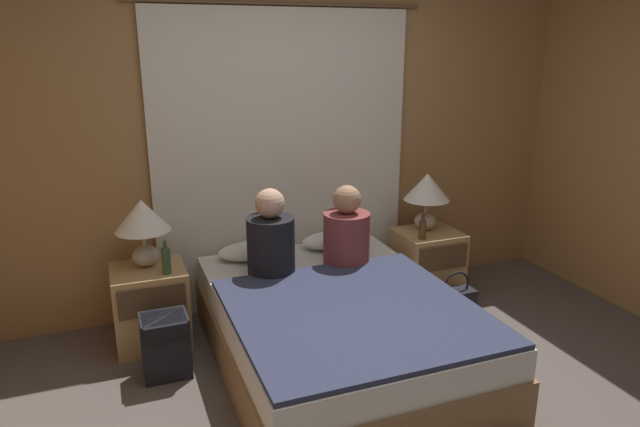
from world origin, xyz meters
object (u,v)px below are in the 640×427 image
at_px(lamp_right, 427,192).
at_px(person_left_in_bed, 271,240).
at_px(person_right_in_bed, 347,232).
at_px(bed, 337,330).
at_px(lamp_left, 142,221).
at_px(nightstand_right, 427,264).
at_px(beer_bottle_on_right_stand, 423,229).
at_px(pillow_left, 254,250).
at_px(pillow_right, 335,240).
at_px(handbag_on_floor, 455,301).
at_px(backpack_on_floor, 165,342).
at_px(nightstand_left, 151,306).
at_px(beer_bottle_on_left_stand, 166,260).

relative_size(lamp_right, person_left_in_bed, 0.77).
xyz_separation_m(person_left_in_bed, person_right_in_bed, (0.55, 0.00, -0.01)).
height_order(bed, lamp_left, lamp_left).
height_order(nightstand_right, beer_bottle_on_right_stand, beer_bottle_on_right_stand).
relative_size(pillow_left, pillow_right, 1.00).
relative_size(pillow_left, person_left_in_bed, 0.87).
distance_m(lamp_left, pillow_left, 0.83).
relative_size(bed, handbag_on_floor, 5.67).
relative_size(pillow_left, backpack_on_floor, 1.32).
xyz_separation_m(bed, beer_bottle_on_right_stand, (0.94, 0.56, 0.39)).
xyz_separation_m(pillow_left, handbag_on_floor, (1.42, -0.51, -0.42)).
bearing_deg(nightstand_left, pillow_right, 4.94).
distance_m(bed, lamp_right, 1.46).
height_order(lamp_right, beer_bottle_on_left_stand, lamp_right).
bearing_deg(bed, person_left_in_bed, 120.67).
bearing_deg(beer_bottle_on_left_stand, pillow_right, 10.97).
relative_size(nightstand_left, pillow_left, 1.04).
height_order(nightstand_right, person_left_in_bed, person_left_in_bed).
height_order(lamp_right, beer_bottle_on_right_stand, lamp_right).
height_order(nightstand_right, lamp_right, lamp_right).
bearing_deg(handbag_on_floor, lamp_left, 168.38).
bearing_deg(lamp_left, bed, -35.02).
height_order(person_right_in_bed, backpack_on_floor, person_right_in_bed).
height_order(bed, person_right_in_bed, person_right_in_bed).
relative_size(beer_bottle_on_left_stand, beer_bottle_on_right_stand, 1.12).
distance_m(nightstand_right, person_right_in_bed, 0.94).
distance_m(person_left_in_bed, beer_bottle_on_right_stand, 1.23).
bearing_deg(lamp_left, person_left_in_bed, -19.19).
bearing_deg(beer_bottle_on_right_stand, backpack_on_floor, -171.03).
bearing_deg(person_right_in_bed, backpack_on_floor, -170.19).
relative_size(beer_bottle_on_left_stand, backpack_on_floor, 0.58).
height_order(bed, nightstand_right, nightstand_right).
relative_size(nightstand_right, lamp_right, 1.19).
distance_m(lamp_left, pillow_right, 1.44).
relative_size(pillow_left, beer_bottle_on_right_stand, 2.56).
height_order(person_left_in_bed, handbag_on_floor, person_left_in_bed).
distance_m(nightstand_left, person_left_in_bed, 0.93).
bearing_deg(nightstand_left, bed, -32.75).
relative_size(lamp_right, beer_bottle_on_left_stand, 2.00).
relative_size(pillow_right, beer_bottle_on_right_stand, 2.56).
xyz_separation_m(pillow_right, handbag_on_floor, (0.78, -0.51, -0.42)).
bearing_deg(backpack_on_floor, lamp_left, 94.90).
xyz_separation_m(nightstand_right, pillow_right, (-0.76, 0.12, 0.26)).
xyz_separation_m(pillow_right, backpack_on_floor, (-1.35, -0.56, -0.31)).
bearing_deg(nightstand_right, beer_bottle_on_left_stand, -176.41).
height_order(person_left_in_bed, beer_bottle_on_right_stand, person_left_in_bed).
distance_m(nightstand_right, lamp_left, 2.23).
relative_size(nightstand_right, beer_bottle_on_right_stand, 2.67).
xyz_separation_m(beer_bottle_on_left_stand, beer_bottle_on_right_stand, (1.90, 0.00, -0.01)).
distance_m(nightstand_left, beer_bottle_on_left_stand, 0.40).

